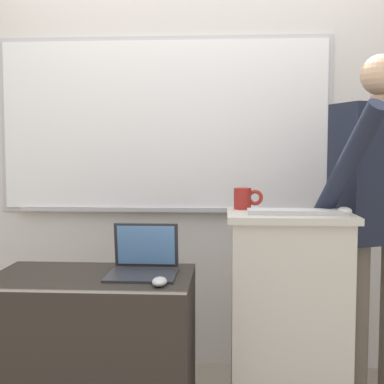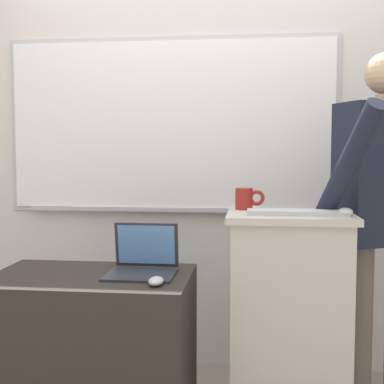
{
  "view_description": "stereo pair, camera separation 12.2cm",
  "coord_description": "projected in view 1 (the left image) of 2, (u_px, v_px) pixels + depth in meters",
  "views": [
    {
      "loc": [
        0.2,
        -1.96,
        1.31
      ],
      "look_at": [
        0.04,
        0.42,
        1.12
      ],
      "focal_mm": 50.0,
      "sensor_mm": 36.0,
      "label": 1
    },
    {
      "loc": [
        0.32,
        -1.95,
        1.31
      ],
      "look_at": [
        0.04,
        0.42,
        1.12
      ],
      "focal_mm": 50.0,
      "sensor_mm": 36.0,
      "label": 2
    }
  ],
  "objects": [
    {
      "name": "coffee_mug",
      "position": [
        244.0,
        198.0,
        2.52
      ],
      "size": [
        0.14,
        0.08,
        0.1
      ],
      "color": "maroon",
      "rests_on": "lectern_podium"
    },
    {
      "name": "person_presenter",
      "position": [
        378.0,
        211.0,
        2.54
      ],
      "size": [
        0.6,
        0.7,
        1.76
      ],
      "rotation": [
        0.0,
        0.0,
        0.43
      ],
      "color": "brown",
      "rests_on": "ground_plane"
    },
    {
      "name": "laptop",
      "position": [
        144.0,
        259.0,
        2.36
      ],
      "size": [
        0.29,
        0.29,
        0.21
      ],
      "color": "#28282D",
      "rests_on": "side_desk"
    },
    {
      "name": "wireless_keyboard",
      "position": [
        297.0,
        212.0,
        2.32
      ],
      "size": [
        0.43,
        0.12,
        0.02
      ],
      "color": "silver",
      "rests_on": "lectern_podium"
    },
    {
      "name": "computer_mouse_by_laptop",
      "position": [
        159.0,
        282.0,
        2.13
      ],
      "size": [
        0.06,
        0.1,
        0.03
      ],
      "color": "#BCBCC1",
      "rests_on": "side_desk"
    },
    {
      "name": "back_wall",
      "position": [
        193.0,
        140.0,
        3.24
      ],
      "size": [
        6.4,
        0.17,
        2.73
      ],
      "color": "silver",
      "rests_on": "ground_plane"
    },
    {
      "name": "side_desk",
      "position": [
        92.0,
        363.0,
        2.33
      ],
      "size": [
        0.87,
        0.56,
        0.77
      ],
      "color": "#28231E",
      "rests_on": "ground_plane"
    },
    {
      "name": "computer_mouse_by_keyboard",
      "position": [
        345.0,
        211.0,
        2.3
      ],
      "size": [
        0.06,
        0.1,
        0.03
      ],
      "color": "silver",
      "rests_on": "lectern_podium"
    },
    {
      "name": "lectern_podium",
      "position": [
        288.0,
        325.0,
        2.42
      ],
      "size": [
        0.55,
        0.4,
        1.03
      ],
      "color": "#BCB7AD",
      "rests_on": "ground_plane"
    }
  ]
}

